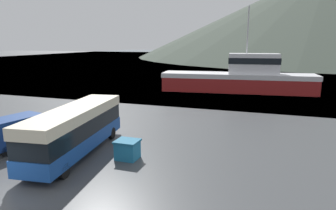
{
  "coord_description": "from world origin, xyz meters",
  "views": [
    {
      "loc": [
        12.24,
        -9.5,
        7.42
      ],
      "look_at": [
        4.02,
        14.76,
        2.0
      ],
      "focal_mm": 32.0,
      "sensor_mm": 36.0,
      "label": 1
    }
  ],
  "objects_px": {
    "delivery_van": "(19,131)",
    "storage_bin": "(127,149)",
    "tour_bus": "(76,128)",
    "fishing_boat": "(240,78)",
    "small_boat": "(186,86)"
  },
  "relations": [
    {
      "from": "storage_bin",
      "to": "small_boat",
      "type": "height_order",
      "value": "storage_bin"
    },
    {
      "from": "tour_bus",
      "to": "fishing_boat",
      "type": "xyz_separation_m",
      "value": [
        7.87,
        29.88,
        0.36
      ]
    },
    {
      "from": "delivery_van",
      "to": "storage_bin",
      "type": "height_order",
      "value": "delivery_van"
    },
    {
      "from": "tour_bus",
      "to": "storage_bin",
      "type": "bearing_deg",
      "value": -2.95
    },
    {
      "from": "tour_bus",
      "to": "storage_bin",
      "type": "height_order",
      "value": "tour_bus"
    },
    {
      "from": "small_boat",
      "to": "tour_bus",
      "type": "bearing_deg",
      "value": -66.12
    },
    {
      "from": "delivery_van",
      "to": "storage_bin",
      "type": "distance_m",
      "value": 8.36
    },
    {
      "from": "tour_bus",
      "to": "small_boat",
      "type": "bearing_deg",
      "value": 83.67
    },
    {
      "from": "tour_bus",
      "to": "delivery_van",
      "type": "distance_m",
      "value": 4.76
    },
    {
      "from": "fishing_boat",
      "to": "storage_bin",
      "type": "bearing_deg",
      "value": 165.47
    },
    {
      "from": "delivery_van",
      "to": "small_boat",
      "type": "xyz_separation_m",
      "value": [
        4.08,
        30.13,
        -0.71
      ]
    },
    {
      "from": "delivery_van",
      "to": "small_boat",
      "type": "height_order",
      "value": "delivery_van"
    },
    {
      "from": "delivery_van",
      "to": "small_boat",
      "type": "relative_size",
      "value": 1.04
    },
    {
      "from": "tour_bus",
      "to": "fishing_boat",
      "type": "bearing_deg",
      "value": 67.7
    },
    {
      "from": "delivery_van",
      "to": "fishing_boat",
      "type": "height_order",
      "value": "fishing_boat"
    }
  ]
}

